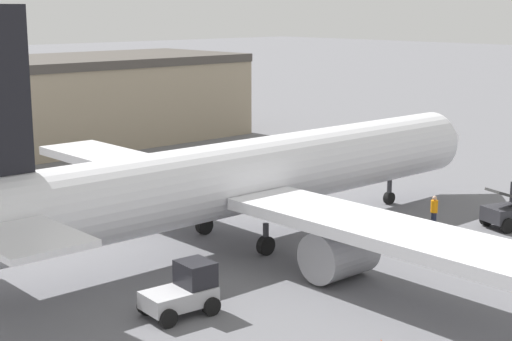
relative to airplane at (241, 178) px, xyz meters
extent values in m
plane|color=slate|center=(0.98, -0.02, -3.20)|extent=(400.00, 400.00, 0.00)
cylinder|color=white|center=(0.98, -0.02, 0.07)|extent=(29.17, 4.02, 3.53)
cone|color=white|center=(16.94, -0.29, 0.07)|extent=(2.88, 3.51, 3.46)
cube|color=white|center=(-0.33, 9.03, -0.54)|extent=(3.95, 14.57, 0.50)
cube|color=white|center=(-0.63, -9.01, -0.54)|extent=(3.95, 14.57, 0.50)
cylinder|color=#939399|center=(-0.36, 6.85, -2.02)|extent=(2.89, 2.21, 2.16)
cylinder|color=#939399|center=(-0.59, -6.83, -2.02)|extent=(2.89, 2.21, 2.16)
cube|color=white|center=(-12.94, -3.67, 0.43)|extent=(3.25, 4.29, 0.24)
cylinder|color=#38383D|center=(11.46, -0.19, -2.44)|extent=(0.28, 0.28, 1.50)
cylinder|color=black|center=(11.46, -0.19, -2.85)|extent=(0.71, 0.36, 0.70)
cylinder|color=#38383D|center=(-0.52, -2.29, -2.44)|extent=(0.28, 0.28, 1.50)
cylinder|color=black|center=(-0.52, -2.29, -2.75)|extent=(0.91, 0.37, 0.90)
cylinder|color=#38383D|center=(-0.44, 2.30, -2.44)|extent=(0.28, 0.28, 1.50)
cylinder|color=black|center=(-0.44, 2.30, -2.75)|extent=(0.91, 0.37, 0.90)
cylinder|color=#1E2338|center=(9.10, -4.90, -2.79)|extent=(0.27, 0.27, 0.81)
cylinder|color=orange|center=(9.10, -4.90, -2.06)|extent=(0.37, 0.37, 0.64)
sphere|color=tan|center=(9.10, -4.90, -1.62)|extent=(0.24, 0.24, 0.24)
cube|color=#B2B2B7|center=(-7.91, -5.34, -2.52)|extent=(2.82, 1.75, 0.65)
cube|color=black|center=(-7.16, -5.41, -1.72)|extent=(1.30, 1.46, 0.93)
cylinder|color=black|center=(-7.04, -6.18, -2.84)|extent=(0.73, 0.34, 0.71)
cylinder|color=black|center=(-6.90, -4.68, -2.84)|extent=(0.73, 0.34, 0.71)
cylinder|color=black|center=(-8.91, -6.01, -2.84)|extent=(0.73, 0.34, 0.71)
cylinder|color=black|center=(-8.77, -4.51, -2.84)|extent=(0.73, 0.34, 0.71)
cube|color=#333333|center=(11.76, -7.51, -1.43)|extent=(2.36, 1.68, 0.81)
cylinder|color=black|center=(10.97, -8.07, -2.80)|extent=(0.84, 0.51, 0.79)
cylinder|color=black|center=(11.44, -6.60, -2.80)|extent=(0.84, 0.51, 0.79)
camera|label=1|loc=(-24.57, -27.47, 8.05)|focal=55.00mm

